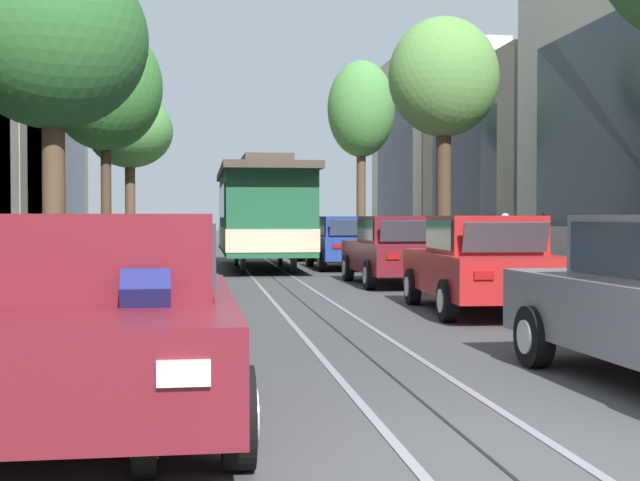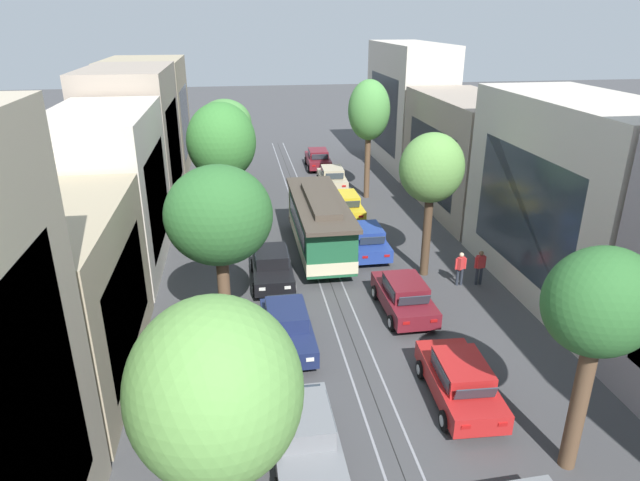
# 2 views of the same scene
# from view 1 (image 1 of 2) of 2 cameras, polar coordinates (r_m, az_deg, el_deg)

# --- Properties ---
(ground_plane) EXTENTS (160.00, 160.00, 0.00)m
(ground_plane) POSITION_cam_1_polar(r_m,az_deg,el_deg) (24.32, -3.34, -2.16)
(ground_plane) COLOR #424244
(trolley_track_rails) EXTENTS (1.14, 55.58, 0.01)m
(trolley_track_rails) POSITION_cam_1_polar(r_m,az_deg,el_deg) (27.07, -3.78, -1.78)
(trolley_track_rails) COLOR gray
(trolley_track_rails) RESTS_ON ground
(building_facade_right) EXTENTS (5.14, 47.28, 10.54)m
(building_facade_right) POSITION_cam_1_polar(r_m,az_deg,el_deg) (28.38, 18.18, 7.64)
(building_facade_right) COLOR gray
(building_facade_right) RESTS_ON ground
(parked_car_maroon_near_left) EXTENTS (2.03, 4.37, 1.58)m
(parked_car_maroon_near_left) POSITION_cam_1_polar(r_m,az_deg,el_deg) (6.88, -13.26, -4.85)
(parked_car_maroon_near_left) COLOR maroon
(parked_car_maroon_near_left) RESTS_ON ground
(parked_car_grey_second_left) EXTENTS (2.02, 4.37, 1.58)m
(parked_car_grey_second_left) POSITION_cam_1_polar(r_m,az_deg,el_deg) (12.21, -11.26, -2.08)
(parked_car_grey_second_left) COLOR slate
(parked_car_grey_second_left) RESTS_ON ground
(parked_car_navy_mid_left) EXTENTS (2.04, 4.38, 1.58)m
(parked_car_navy_mid_left) POSITION_cam_1_polar(r_m,az_deg,el_deg) (18.13, -9.91, -0.91)
(parked_car_navy_mid_left) COLOR #19234C
(parked_car_navy_mid_left) RESTS_ON ground
(parked_car_black_fourth_left) EXTENTS (2.03, 4.38, 1.58)m
(parked_car_black_fourth_left) POSITION_cam_1_polar(r_m,az_deg,el_deg) (23.73, -9.83, -0.34)
(parked_car_black_fourth_left) COLOR black
(parked_car_black_fourth_left) RESTS_ON ground
(parked_car_red_second_right) EXTENTS (2.14, 4.42, 1.58)m
(parked_car_red_second_right) POSITION_cam_1_polar(r_m,az_deg,el_deg) (14.69, 10.39, -1.47)
(parked_car_red_second_right) COLOR red
(parked_car_red_second_right) RESTS_ON ground
(parked_car_maroon_mid_right) EXTENTS (2.02, 4.37, 1.58)m
(parked_car_maroon_mid_right) POSITION_cam_1_polar(r_m,az_deg,el_deg) (20.40, 4.92, -0.62)
(parked_car_maroon_mid_right) COLOR maroon
(parked_car_maroon_mid_right) RESTS_ON ground
(parked_car_blue_fourth_right) EXTENTS (2.02, 4.37, 1.58)m
(parked_car_blue_fourth_right) POSITION_cam_1_polar(r_m,az_deg,el_deg) (26.69, 1.59, -0.12)
(parked_car_blue_fourth_right) COLOR #233D93
(parked_car_blue_fourth_right) RESTS_ON ground
(parked_car_yellow_fifth_right) EXTENTS (2.00, 4.36, 1.58)m
(parked_car_yellow_fifth_right) POSITION_cam_1_polar(r_m,az_deg,el_deg) (32.50, -0.08, 0.18)
(parked_car_yellow_fifth_right) COLOR gold
(parked_car_yellow_fifth_right) RESTS_ON ground
(parked_car_beige_sixth_right) EXTENTS (2.12, 4.41, 1.58)m
(parked_car_beige_sixth_right) POSITION_cam_1_polar(r_m,az_deg,el_deg) (38.87, -0.92, 0.40)
(parked_car_beige_sixth_right) COLOR #C1B28E
(parked_car_beige_sixth_right) RESTS_ON ground
(parked_car_maroon_far_right) EXTENTS (2.10, 4.40, 1.58)m
(parked_car_maroon_far_right) POSITION_cam_1_polar(r_m,az_deg,el_deg) (44.69, -2.04, 0.54)
(parked_car_maroon_far_right) COLOR maroon
(parked_car_maroon_far_right) RESTS_ON ground
(street_tree_kerb_left_second) EXTENTS (3.88, 3.30, 7.05)m
(street_tree_kerb_left_second) POSITION_cam_1_polar(r_m,az_deg,el_deg) (19.35, -16.83, 12.13)
(street_tree_kerb_left_second) COLOR brown
(street_tree_kerb_left_second) RESTS_ON ground
(street_tree_kerb_left_mid) EXTENTS (3.62, 3.55, 7.76)m
(street_tree_kerb_left_mid) POSITION_cam_1_polar(r_m,az_deg,el_deg) (29.45, -13.65, 9.53)
(street_tree_kerb_left_mid) COLOR #4C3826
(street_tree_kerb_left_mid) RESTS_ON ground
(street_tree_kerb_left_fourth) EXTENTS (3.58, 3.89, 6.71)m
(street_tree_kerb_left_fourth) POSITION_cam_1_polar(r_m,az_deg,el_deg) (38.07, -12.15, 6.83)
(street_tree_kerb_left_fourth) COLOR brown
(street_tree_kerb_left_fourth) RESTS_ON ground
(street_tree_kerb_right_second) EXTENTS (3.03, 2.52, 6.99)m
(street_tree_kerb_right_second) POSITION_cam_1_polar(r_m,az_deg,el_deg) (24.62, 7.98, 10.19)
(street_tree_kerb_right_second) COLOR #4C3826
(street_tree_kerb_right_second) RESTS_ON ground
(street_tree_kerb_right_mid) EXTENTS (2.79, 2.70, 8.02)m
(street_tree_kerb_right_mid) POSITION_cam_1_polar(r_m,az_deg,el_deg) (36.90, 2.67, 8.34)
(street_tree_kerb_right_mid) COLOR brown
(street_tree_kerb_right_mid) RESTS_ON ground
(cable_car_trolley) EXTENTS (2.59, 9.14, 3.28)m
(cable_car_trolley) POSITION_cam_1_polar(r_m,az_deg,el_deg) (26.50, -3.71, 1.74)
(cable_car_trolley) COLOR #1E5B38
(cable_car_trolley) RESTS_ON ground
(motorcycle_with_rider) EXTENTS (0.56, 1.99, 1.37)m
(motorcycle_with_rider) POSITION_cam_1_polar(r_m,az_deg,el_deg) (6.09, -11.09, -7.11)
(motorcycle_with_rider) COLOR black
(motorcycle_with_rider) RESTS_ON ground
(pedestrian_on_left_pavement) EXTENTS (0.55, 0.38, 1.66)m
(pedestrian_on_left_pavement) POSITION_cam_1_polar(r_m,az_deg,el_deg) (23.38, 11.83, -0.03)
(pedestrian_on_left_pavement) COLOR #282D38
(pedestrian_on_left_pavement) RESTS_ON ground
(pedestrian_crossing_far) EXTENTS (0.55, 0.28, 1.71)m
(pedestrian_crossing_far) POSITION_cam_1_polar(r_m,az_deg,el_deg) (23.64, 14.01, 0.04)
(pedestrian_crossing_far) COLOR #282D38
(pedestrian_crossing_far) RESTS_ON ground
(fire_hydrant) EXTENTS (0.40, 0.22, 0.84)m
(fire_hydrant) POSITION_cam_1_polar(r_m,az_deg,el_deg) (15.81, -15.43, -2.65)
(fire_hydrant) COLOR #B2B2B7
(fire_hydrant) RESTS_ON ground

